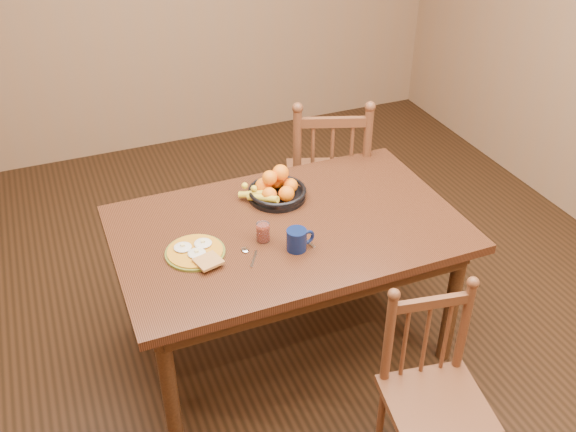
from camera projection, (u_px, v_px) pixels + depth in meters
name	position (u px, v px, depth m)	size (l,w,h in m)	color
room	(288.00, 106.00, 2.65)	(4.52, 5.02, 2.72)	black
dining_table	(288.00, 240.00, 3.03)	(1.60, 1.00, 0.75)	black
chair_far	(328.00, 179.00, 3.81)	(0.60, 0.58, 1.04)	#502818
chair_near	(433.00, 394.00, 2.57)	(0.45, 0.44, 0.86)	#502818
breakfast_plate	(196.00, 252.00, 2.79)	(0.26, 0.30, 0.04)	#59601E
fork	(303.00, 236.00, 2.91)	(0.05, 0.18, 0.00)	silver
spoon	(248.00, 253.00, 2.80)	(0.07, 0.15, 0.01)	silver
coffee_mug	(298.00, 239.00, 2.80)	(0.13, 0.09, 0.10)	#0A153A
juice_glass	(263.00, 233.00, 2.86)	(0.06, 0.06, 0.09)	silver
fruit_bowl	(276.00, 189.00, 3.15)	(0.32, 0.29, 0.17)	black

